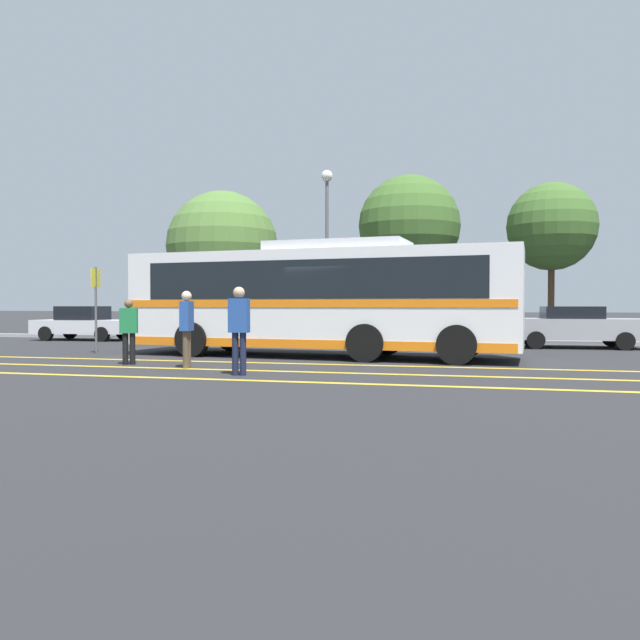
{
  "coord_description": "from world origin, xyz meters",
  "views": [
    {
      "loc": [
        3.64,
        -17.16,
        1.5
      ],
      "look_at": [
        -0.58,
        0.17,
        1.05
      ],
      "focal_mm": 35.0,
      "sensor_mm": 36.0,
      "label": 1
    }
  ],
  "objects_px": {
    "tree_1": "(222,247)",
    "parked_car_1": "(240,324)",
    "transit_bus": "(320,297)",
    "street_lamp": "(327,221)",
    "pedestrian_0": "(239,324)",
    "bus_stop_sign": "(96,299)",
    "parked_car_2": "(383,324)",
    "tree_3": "(409,226)",
    "parked_car_3": "(574,326)",
    "parked_car_0": "(85,323)",
    "pedestrian_2": "(129,328)",
    "tree_2": "(552,227)",
    "pedestrian_1": "(187,324)"
  },
  "relations": [
    {
      "from": "tree_1",
      "to": "parked_car_1",
      "type": "bearing_deg",
      "value": -59.33
    },
    {
      "from": "tree_2",
      "to": "bus_stop_sign",
      "type": "bearing_deg",
      "value": -139.94
    },
    {
      "from": "pedestrian_2",
      "to": "street_lamp",
      "type": "bearing_deg",
      "value": 56.25
    },
    {
      "from": "parked_car_2",
      "to": "tree_2",
      "type": "bearing_deg",
      "value": 126.9
    },
    {
      "from": "pedestrian_1",
      "to": "street_lamp",
      "type": "height_order",
      "value": "street_lamp"
    },
    {
      "from": "pedestrian_2",
      "to": "parked_car_0",
      "type": "bearing_deg",
      "value": 106.98
    },
    {
      "from": "tree_1",
      "to": "parked_car_3",
      "type": "bearing_deg",
      "value": -15.81
    },
    {
      "from": "tree_2",
      "to": "tree_3",
      "type": "xyz_separation_m",
      "value": [
        -6.2,
        0.01,
        0.22
      ]
    },
    {
      "from": "parked_car_1",
      "to": "pedestrian_0",
      "type": "height_order",
      "value": "pedestrian_0"
    },
    {
      "from": "parked_car_2",
      "to": "tree_3",
      "type": "xyz_separation_m",
      "value": [
        0.41,
        5.71,
        4.33
      ]
    },
    {
      "from": "street_lamp",
      "to": "pedestrian_0",
      "type": "bearing_deg",
      "value": -84.95
    },
    {
      "from": "parked_car_3",
      "to": "pedestrian_2",
      "type": "xyz_separation_m",
      "value": [
        -11.73,
        -9.04,
        0.18
      ]
    },
    {
      "from": "parked_car_2",
      "to": "tree_3",
      "type": "relative_size",
      "value": 0.64
    },
    {
      "from": "pedestrian_0",
      "to": "tree_3",
      "type": "height_order",
      "value": "tree_3"
    },
    {
      "from": "parked_car_0",
      "to": "bus_stop_sign",
      "type": "height_order",
      "value": "bus_stop_sign"
    },
    {
      "from": "parked_car_1",
      "to": "street_lamp",
      "type": "xyz_separation_m",
      "value": [
        2.86,
        2.67,
        4.28
      ]
    },
    {
      "from": "street_lamp",
      "to": "tree_3",
      "type": "height_order",
      "value": "tree_3"
    },
    {
      "from": "street_lamp",
      "to": "tree_2",
      "type": "relative_size",
      "value": 1.05
    },
    {
      "from": "street_lamp",
      "to": "tree_3",
      "type": "xyz_separation_m",
      "value": [
        3.12,
        3.28,
        0.09
      ]
    },
    {
      "from": "parked_car_2",
      "to": "pedestrian_0",
      "type": "relative_size",
      "value": 2.55
    },
    {
      "from": "street_lamp",
      "to": "bus_stop_sign",
      "type": "bearing_deg",
      "value": -120.02
    },
    {
      "from": "bus_stop_sign",
      "to": "tree_1",
      "type": "distance_m",
      "value": 10.69
    },
    {
      "from": "parked_car_2",
      "to": "pedestrian_0",
      "type": "distance_m",
      "value": 10.96
    },
    {
      "from": "transit_bus",
      "to": "parked_car_2",
      "type": "xyz_separation_m",
      "value": [
        0.98,
        5.85,
        -0.93
      ]
    },
    {
      "from": "parked_car_1",
      "to": "pedestrian_0",
      "type": "xyz_separation_m",
      "value": [
        4.04,
        -10.61,
        0.34
      ]
    },
    {
      "from": "pedestrian_2",
      "to": "parked_car_3",
      "type": "bearing_deg",
      "value": 15.22
    },
    {
      "from": "transit_bus",
      "to": "street_lamp",
      "type": "relative_size",
      "value": 1.62
    },
    {
      "from": "parked_car_1",
      "to": "tree_3",
      "type": "xyz_separation_m",
      "value": [
        5.99,
        5.95,
        4.37
      ]
    },
    {
      "from": "street_lamp",
      "to": "pedestrian_1",
      "type": "bearing_deg",
      "value": -92.67
    },
    {
      "from": "bus_stop_sign",
      "to": "parked_car_3",
      "type": "bearing_deg",
      "value": -61.55
    },
    {
      "from": "parked_car_2",
      "to": "pedestrian_2",
      "type": "xyz_separation_m",
      "value": [
        -5.06,
        -9.27,
        0.14
      ]
    },
    {
      "from": "parked_car_0",
      "to": "tree_3",
      "type": "distance_m",
      "value": 14.9
    },
    {
      "from": "pedestrian_2",
      "to": "street_lamp",
      "type": "relative_size",
      "value": 0.23
    },
    {
      "from": "parked_car_0",
      "to": "tree_1",
      "type": "relative_size",
      "value": 0.62
    },
    {
      "from": "tree_3",
      "to": "pedestrian_1",
      "type": "bearing_deg",
      "value": -103.44
    },
    {
      "from": "street_lamp",
      "to": "tree_1",
      "type": "height_order",
      "value": "street_lamp"
    },
    {
      "from": "bus_stop_sign",
      "to": "parked_car_1",
      "type": "bearing_deg",
      "value": -14.81
    },
    {
      "from": "transit_bus",
      "to": "tree_2",
      "type": "height_order",
      "value": "tree_2"
    },
    {
      "from": "pedestrian_0",
      "to": "tree_3",
      "type": "distance_m",
      "value": 17.15
    },
    {
      "from": "parked_car_1",
      "to": "pedestrian_2",
      "type": "xyz_separation_m",
      "value": [
        0.51,
        -9.03,
        0.18
      ]
    },
    {
      "from": "parked_car_2",
      "to": "pedestrian_1",
      "type": "bearing_deg",
      "value": -22.46
    },
    {
      "from": "bus_stop_sign",
      "to": "street_lamp",
      "type": "xyz_separation_m",
      "value": [
        5.13,
        8.88,
        3.35
      ]
    },
    {
      "from": "pedestrian_0",
      "to": "parked_car_2",
      "type": "bearing_deg",
      "value": -98.38
    },
    {
      "from": "parked_car_0",
      "to": "tree_3",
      "type": "height_order",
      "value": "tree_3"
    },
    {
      "from": "pedestrian_0",
      "to": "bus_stop_sign",
      "type": "xyz_separation_m",
      "value": [
        -6.31,
        4.39,
        0.58
      ]
    },
    {
      "from": "transit_bus",
      "to": "tree_1",
      "type": "distance_m",
      "value": 12.32
    },
    {
      "from": "parked_car_1",
      "to": "tree_2",
      "type": "relative_size",
      "value": 0.72
    },
    {
      "from": "bus_stop_sign",
      "to": "transit_bus",
      "type": "bearing_deg",
      "value": -79.75
    },
    {
      "from": "parked_car_3",
      "to": "tree_1",
      "type": "bearing_deg",
      "value": -107.51
    },
    {
      "from": "pedestrian_0",
      "to": "tree_2",
      "type": "height_order",
      "value": "tree_2"
    }
  ]
}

